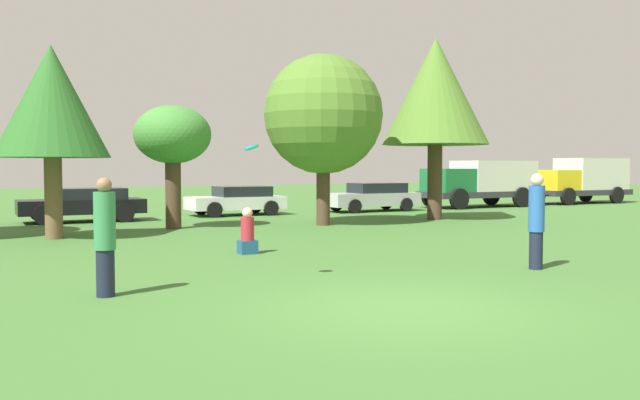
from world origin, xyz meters
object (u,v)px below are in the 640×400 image
object	(u,v)px
parked_car_silver	(373,196)
delivery_truck_yellow	(582,179)
frisbee	(251,148)
person_thrower	(105,236)
person_catcher	(536,220)
tree_4	(435,93)
bystander_sitting	(247,234)
tree_2	(173,137)
delivery_truck_green	(481,181)
parked_car_white	(237,200)
tree_1	(52,103)
parked_car_black	(84,203)
tree_3	(323,115)

from	to	relation	value
parked_car_silver	delivery_truck_yellow	xyz separation A→B (m)	(13.68, 0.29, 0.67)
frisbee	person_thrower	bearing A→B (deg)	178.60
person_catcher	tree_4	bearing A→B (deg)	-110.80
person_catcher	bystander_sitting	xyz separation A→B (m)	(-4.14, 4.77, -0.51)
tree_4	tree_2	bearing A→B (deg)	175.09
frisbee	delivery_truck_green	world-z (taller)	frisbee
person_thrower	person_catcher	bearing A→B (deg)	-0.00
frisbee	bystander_sitting	bearing A→B (deg)	69.74
bystander_sitting	parked_car_white	distance (m)	12.38
person_thrower	parked_car_white	size ratio (longest dim) A/B	0.47
bystander_sitting	tree_2	world-z (taller)	tree_2
person_catcher	bystander_sitting	world-z (taller)	person_catcher
tree_2	parked_car_white	bearing A→B (deg)	50.08
tree_1	delivery_truck_green	world-z (taller)	tree_1
tree_2	tree_4	world-z (taller)	tree_4
delivery_truck_green	frisbee	bearing A→B (deg)	39.89
tree_1	parked_car_silver	xyz separation A→B (m)	(13.96, 5.71, -3.09)
person_catcher	delivery_truck_yellow	size ratio (longest dim) A/B	0.32
tree_2	tree_4	bearing A→B (deg)	-4.91
frisbee	tree_1	world-z (taller)	tree_1
person_catcher	delivery_truck_green	bearing A→B (deg)	-120.84
frisbee	tree_1	xyz separation A→B (m)	(-2.19, 9.26, 1.43)
person_catcher	parked_car_black	distance (m)	17.00
bystander_sitting	parked_car_black	distance (m)	11.26
person_catcher	parked_car_white	xyz separation A→B (m)	(-0.03, 16.44, -0.34)
parked_car_silver	bystander_sitting	bearing A→B (deg)	47.24
person_thrower	parked_car_black	world-z (taller)	person_thrower
delivery_truck_yellow	parked_car_white	bearing A→B (deg)	-0.49
tree_4	tree_3	bearing A→B (deg)	-176.96
tree_3	tree_2	bearing A→B (deg)	167.28
person_thrower	tree_2	distance (m)	11.57
bystander_sitting	tree_2	bearing A→B (deg)	88.63
bystander_sitting	person_catcher	bearing A→B (deg)	-48.98
person_thrower	person_catcher	world-z (taller)	person_catcher
delivery_truck_yellow	tree_2	bearing A→B (deg)	10.81
tree_3	parked_car_black	bearing A→B (deg)	143.39
parked_car_black	delivery_truck_green	distance (m)	18.89
bystander_sitting	tree_4	xyz separation A→B (m)	(9.96, 6.11, 4.33)
tree_4	delivery_truck_yellow	distance (m)	15.46
tree_4	delivery_truck_green	world-z (taller)	tree_4
frisbee	tree_2	xyz separation A→B (m)	(1.57, 10.75, 0.62)
parked_car_black	parked_car_white	bearing A→B (deg)	-174.35
person_thrower	bystander_sitting	size ratio (longest dim) A/B	1.72
parked_car_black	parked_car_white	distance (m)	6.14
parked_car_black	tree_3	bearing A→B (deg)	143.50
parked_car_white	person_catcher	bearing A→B (deg)	90.20
person_catcher	parked_car_black	xyz separation A→B (m)	(-6.14, 15.84, -0.30)
bystander_sitting	delivery_truck_green	world-z (taller)	delivery_truck_green
person_catcher	parked_car_silver	xyz separation A→B (m)	(6.23, 15.94, -0.31)
person_thrower	tree_2	size ratio (longest dim) A/B	0.46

